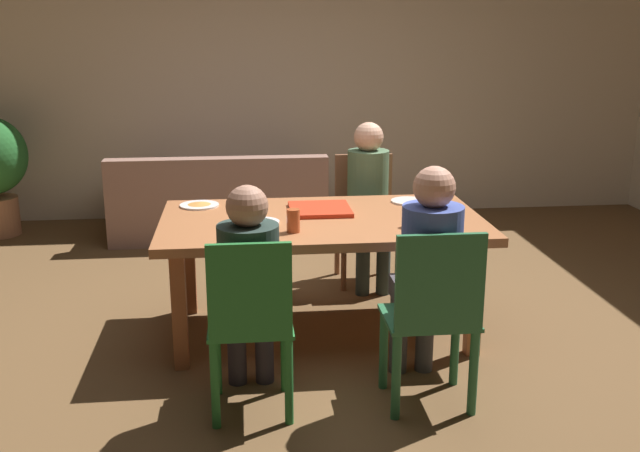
{
  "coord_description": "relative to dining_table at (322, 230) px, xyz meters",
  "views": [
    {
      "loc": [
        -0.47,
        -4.27,
        1.89
      ],
      "look_at": [
        0.0,
        0.1,
        0.66
      ],
      "focal_mm": 41.42,
      "sensor_mm": 36.0,
      "label": 1
    }
  ],
  "objects": [
    {
      "name": "chair_1",
      "position": [
        -0.45,
        -0.99,
        -0.16
      ],
      "size": [
        0.41,
        0.4,
        0.92
      ],
      "color": "#236C2F",
      "rests_on": "ground"
    },
    {
      "name": "couch",
      "position": [
        -0.68,
        2.25,
        -0.39
      ],
      "size": [
        1.89,
        0.81,
        0.76
      ],
      "color": "#90695A",
      "rests_on": "ground"
    },
    {
      "name": "plate_1",
      "position": [
        -0.37,
        -0.08,
        0.08
      ],
      "size": [
        0.21,
        0.21,
        0.01
      ],
      "color": "white",
      "rests_on": "dining_table"
    },
    {
      "name": "plate_0",
      "position": [
        -0.75,
        0.37,
        0.09
      ],
      "size": [
        0.25,
        0.25,
        0.03
      ],
      "color": "white",
      "rests_on": "dining_table"
    },
    {
      "name": "dining_table",
      "position": [
        0.0,
        0.0,
        0.0
      ],
      "size": [
        1.93,
        1.09,
        0.74
      ],
      "color": "#A46139",
      "rests_on": "ground"
    },
    {
      "name": "ground_plane",
      "position": [
        0.0,
        0.0,
        -0.66
      ],
      "size": [
        20.0,
        20.0,
        0.0
      ],
      "primitive_type": "plane",
      "color": "brown"
    },
    {
      "name": "back_wall",
      "position": [
        0.0,
        3.02,
        0.75
      ],
      "size": [
        7.34,
        0.12,
        2.83
      ],
      "primitive_type": "cube",
      "color": "beige",
      "rests_on": "ground"
    },
    {
      "name": "chair_0",
      "position": [
        0.43,
        0.98,
        -0.15
      ],
      "size": [
        0.45,
        0.42,
        0.93
      ],
      "color": "brown",
      "rests_on": "ground"
    },
    {
      "name": "drinking_glass_0",
      "position": [
        -0.19,
        -0.29,
        0.14
      ],
      "size": [
        0.08,
        0.08,
        0.13
      ],
      "primitive_type": "cylinder",
      "color": "#BA4E26",
      "rests_on": "dining_table"
    },
    {
      "name": "pizza_box_0",
      "position": [
        0.01,
        0.15,
        0.09
      ],
      "size": [
        0.37,
        0.37,
        0.03
      ],
      "color": "red",
      "rests_on": "dining_table"
    },
    {
      "name": "plate_2",
      "position": [
        0.61,
        0.33,
        0.08
      ],
      "size": [
        0.23,
        0.23,
        0.01
      ],
      "color": "white",
      "rests_on": "dining_table"
    },
    {
      "name": "chair_2",
      "position": [
        0.43,
        -1.01,
        -0.16
      ],
      "size": [
        0.45,
        0.38,
        0.94
      ],
      "color": "#28653D",
      "rests_on": "ground"
    },
    {
      "name": "person_0",
      "position": [
        0.43,
        0.83,
        0.04
      ],
      "size": [
        0.3,
        0.47,
        1.19
      ],
      "color": "#303F3E",
      "rests_on": "ground"
    },
    {
      "name": "drinking_glass_1",
      "position": [
        0.5,
        -0.25,
        0.13
      ],
      "size": [
        0.08,
        0.08,
        0.1
      ],
      "primitive_type": "cylinder",
      "color": "#B6472F",
      "rests_on": "dining_table"
    },
    {
      "name": "person_1",
      "position": [
        -0.45,
        -0.85,
        0.01
      ],
      "size": [
        0.3,
        0.48,
        1.15
      ],
      "color": "#332B35",
      "rests_on": "ground"
    },
    {
      "name": "person_2",
      "position": [
        0.43,
        -0.86,
        0.05
      ],
      "size": [
        0.3,
        0.54,
        1.22
      ],
      "color": "#443F44",
      "rests_on": "ground"
    }
  ]
}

